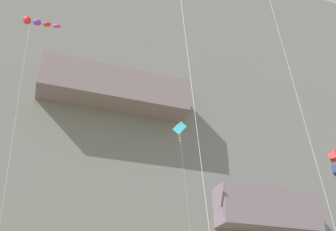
# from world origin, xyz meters

# --- Properties ---
(cliff_face) EXTENTS (180.00, 34.58, 57.48)m
(cliff_face) POSITION_xyz_m (-0.04, 58.17, 28.71)
(cliff_face) COLOR slate
(cliff_face) RESTS_ON ground
(kite_windsock_mid_left) EXTENTS (2.85, 2.79, 23.16)m
(kite_windsock_mid_left) POSITION_xyz_m (-8.79, 26.85, 22.64)
(kite_windsock_mid_left) COLOR red
(kite_windsock_mid_left) RESTS_ON ground
(kite_diamond_near_cliff) EXTENTS (1.76, 2.04, 22.13)m
(kite_diamond_near_cliff) POSITION_xyz_m (6.38, 36.53, 19.93)
(kite_diamond_near_cliff) COLOR #38B2D1
(kite_diamond_near_cliff) RESTS_ON ground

